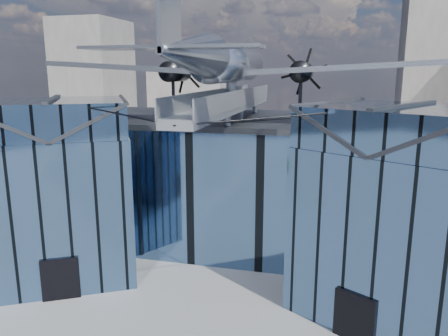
# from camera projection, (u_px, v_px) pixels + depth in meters

# --- Properties ---
(ground_plane) EXTENTS (120.00, 120.00, 0.00)m
(ground_plane) POSITION_uv_depth(u_px,v_px,m) (216.00, 281.00, 28.67)
(ground_plane) COLOR gray
(museum) EXTENTS (32.88, 24.50, 17.60)m
(museum) POSITION_uv_depth(u_px,v_px,m) (237.00, 179.00, 32.96)
(museum) COLOR #476890
(museum) RESTS_ON ground
(bg_towers) EXTENTS (77.00, 24.50, 26.00)m
(bg_towers) POSITION_uv_depth(u_px,v_px,m) (303.00, 92.00, 73.88)
(bg_towers) COLOR gray
(bg_towers) RESTS_ON ground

